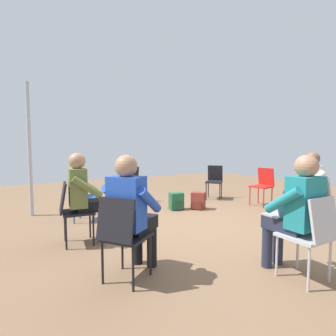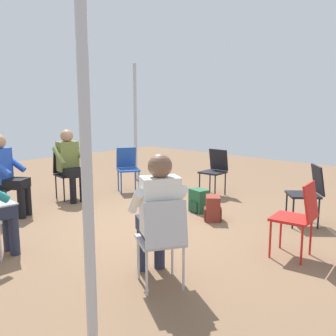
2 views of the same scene
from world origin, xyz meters
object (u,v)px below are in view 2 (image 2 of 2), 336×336
at_px(chair_south, 67,171).
at_px(person_in_blue, 6,171).
at_px(chair_northeast, 162,237).
at_px(chair_west, 215,169).
at_px(person_in_white, 157,211).
at_px(chair_northwest, 309,190).
at_px(backpack_near_laptop_user, 199,202).
at_px(backpack_by_empty_chair, 213,210).
at_px(person_in_olive, 70,161).
at_px(chair_southwest, 127,166).
at_px(chair_north, 299,214).

relative_size(chair_south, person_in_blue, 0.69).
distance_m(chair_northeast, chair_west, 3.74).
relative_size(chair_northeast, chair_west, 1.00).
xyz_separation_m(chair_south, person_in_white, (1.18, 3.46, 0.20)).
bearing_deg(chair_south, chair_northwest, 118.43).
relative_size(person_in_blue, person_in_white, 1.00).
bearing_deg(backpack_near_laptop_user, backpack_by_empty_chair, 63.94).
bearing_deg(chair_west, chair_south, 45.73).
relative_size(chair_south, chair_northwest, 1.00).
distance_m(chair_west, person_in_olive, 2.62).
relative_size(chair_northwest, chair_northeast, 1.00).
bearing_deg(backpack_near_laptop_user, chair_southwest, -95.17).
xyz_separation_m(chair_north, chair_northeast, (1.51, -0.59, 0.00)).
height_order(chair_north, backpack_by_empty_chair, chair_north).
bearing_deg(person_in_olive, chair_south, -90.00).
xyz_separation_m(chair_southwest, backpack_near_laptop_user, (0.17, 1.90, -0.34)).
bearing_deg(chair_northeast, chair_northwest, 25.97).
distance_m(person_in_blue, backpack_by_empty_chair, 3.12).
height_order(chair_north, backpack_near_laptop_user, chair_north).
height_order(chair_northeast, person_in_white, person_in_white).
height_order(chair_south, backpack_near_laptop_user, chair_south).
distance_m(chair_west, backpack_by_empty_chair, 1.62).
distance_m(chair_north, person_in_blue, 4.14).
xyz_separation_m(chair_southwest, person_in_blue, (2.32, -0.06, 0.20)).
distance_m(chair_northwest, chair_northeast, 2.71).
height_order(chair_south, person_in_olive, person_in_olive).
bearing_deg(chair_northwest, person_in_white, 132.06).
distance_m(person_in_olive, person_in_white, 3.49).
height_order(chair_southwest, chair_north, same).
distance_m(chair_northwest, person_in_olive, 3.93).
bearing_deg(chair_south, person_in_olive, 90.00).
bearing_deg(person_in_white, chair_northeast, -90.00).
xyz_separation_m(chair_southwest, person_in_white, (2.28, 3.07, 0.20)).
xyz_separation_m(chair_south, chair_northwest, (-1.44, 3.80, 0.00)).
height_order(chair_southwest, chair_northwest, same).
relative_size(chair_west, person_in_blue, 0.69).
bearing_deg(chair_west, backpack_by_empty_chair, 122.63).
xyz_separation_m(chair_northwest, person_in_white, (2.62, -0.35, 0.20)).
distance_m(chair_northwest, backpack_by_empty_chair, 1.35).
distance_m(person_in_olive, backpack_by_empty_chair, 2.70).
relative_size(chair_northwest, person_in_white, 0.69).
relative_size(person_in_olive, person_in_white, 1.00).
relative_size(chair_southwest, person_in_blue, 0.69).
relative_size(person_in_olive, backpack_near_laptop_user, 3.44).
relative_size(chair_southwest, person_in_white, 0.69).
height_order(person_in_blue, backpack_by_empty_chair, person_in_blue).
bearing_deg(person_in_white, chair_west, 57.74).
height_order(person_in_white, backpack_near_laptop_user, person_in_white).
distance_m(chair_south, backpack_by_empty_chair, 2.82).
bearing_deg(backpack_by_empty_chair, chair_southwest, -99.26).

